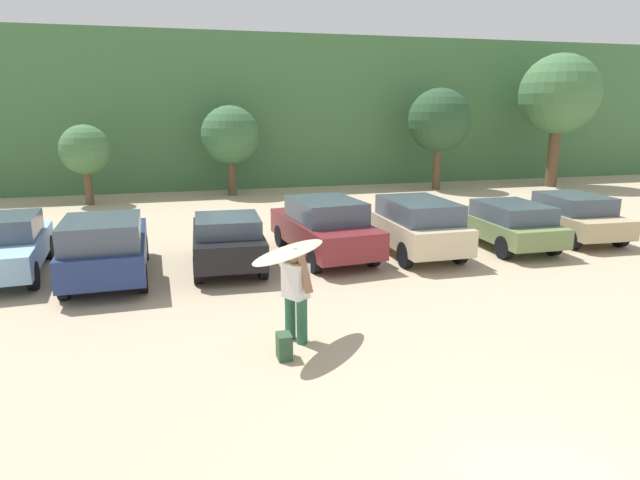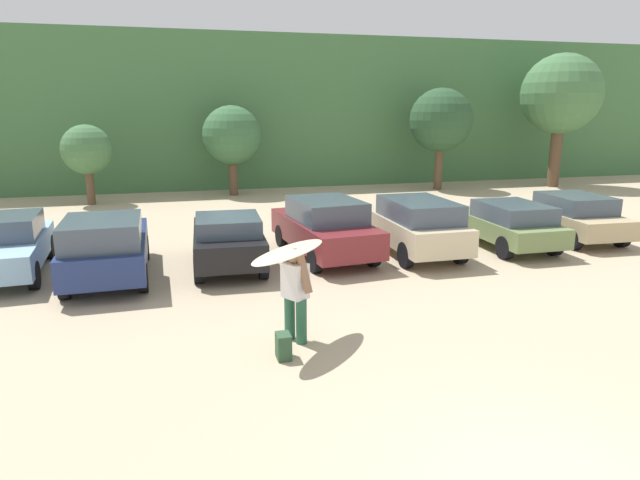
% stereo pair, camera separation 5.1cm
% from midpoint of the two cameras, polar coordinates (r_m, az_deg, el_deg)
% --- Properties ---
extents(hillside_ridge, '(108.00, 12.00, 7.97)m').
position_cam_midpoint_polar(hillside_ridge, '(35.26, -8.70, 13.07)').
color(hillside_ridge, '#427042').
rests_on(hillside_ridge, ground_plane).
extents(tree_center_left, '(2.17, 2.17, 3.52)m').
position_cam_midpoint_polar(tree_center_left, '(26.37, -23.06, 8.59)').
color(tree_center_left, brown).
rests_on(tree_center_left, ground_plane).
extents(tree_center_right, '(2.84, 2.84, 4.35)m').
position_cam_midpoint_polar(tree_center_right, '(27.31, -9.11, 10.66)').
color(tree_center_right, brown).
rests_on(tree_center_right, ground_plane).
extents(tree_left, '(3.24, 3.24, 5.23)m').
position_cam_midpoint_polar(tree_left, '(29.62, 12.51, 12.04)').
color(tree_left, brown).
rests_on(tree_left, ground_plane).
extents(tree_far_right, '(4.18, 4.18, 7.03)m').
position_cam_midpoint_polar(tree_far_right, '(32.63, 23.85, 13.64)').
color(tree_far_right, brown).
rests_on(tree_far_right, ground_plane).
extents(parked_car_sky_blue, '(2.16, 4.51, 1.55)m').
position_cam_midpoint_polar(parked_car_sky_blue, '(16.17, -29.91, -0.47)').
color(parked_car_sky_blue, '#84ADD1').
rests_on(parked_car_sky_blue, ground_plane).
extents(parked_car_navy, '(2.03, 4.58, 1.68)m').
position_cam_midpoint_polar(parked_car_navy, '(14.61, -21.25, -0.61)').
color(parked_car_navy, navy).
rests_on(parked_car_navy, ground_plane).
extents(parked_car_black, '(1.97, 4.00, 1.47)m').
position_cam_midpoint_polar(parked_car_black, '(14.91, -9.46, 0.08)').
color(parked_car_black, black).
rests_on(parked_car_black, ground_plane).
extents(parked_car_maroon, '(2.36, 4.73, 1.69)m').
position_cam_midpoint_polar(parked_car_maroon, '(15.84, 0.59, 1.39)').
color(parked_car_maroon, maroon).
rests_on(parked_car_maroon, ground_plane).
extents(parked_car_champagne, '(1.84, 4.62, 1.66)m').
position_cam_midpoint_polar(parked_car_champagne, '(16.40, 9.74, 1.65)').
color(parked_car_champagne, beige).
rests_on(parked_car_champagne, ground_plane).
extents(parked_car_olive_green, '(1.88, 4.32, 1.43)m').
position_cam_midpoint_polar(parked_car_olive_green, '(17.89, 18.85, 1.71)').
color(parked_car_olive_green, '#6B7F4C').
rests_on(parked_car_olive_green, ground_plane).
extents(parked_car_tan, '(2.04, 3.99, 1.48)m').
position_cam_midpoint_polar(parked_car_tan, '(19.78, 24.89, 2.31)').
color(parked_car_tan, tan).
rests_on(parked_car_tan, ground_plane).
extents(person_adult, '(0.54, 0.69, 1.78)m').
position_cam_midpoint_polar(person_adult, '(10.01, -2.45, -5.18)').
color(person_adult, '#26593F').
rests_on(person_adult, ground_plane).
extents(surfboard_cream, '(1.92, 1.95, 0.08)m').
position_cam_midpoint_polar(surfboard_cream, '(9.74, -3.06, -1.22)').
color(surfboard_cream, beige).
extents(backpack_dropped, '(0.24, 0.34, 0.45)m').
position_cam_midpoint_polar(backpack_dropped, '(9.63, -3.67, -10.97)').
color(backpack_dropped, '#2D4C33').
rests_on(backpack_dropped, ground_plane).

